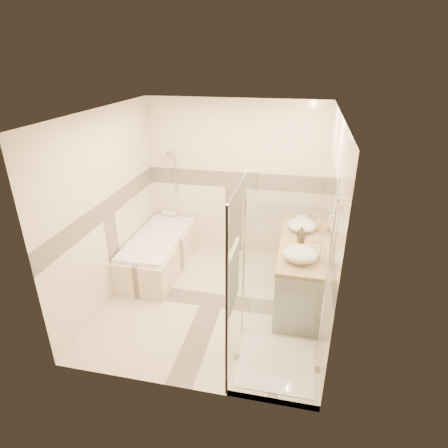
% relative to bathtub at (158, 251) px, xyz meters
% --- Properties ---
extents(room, '(2.82, 3.02, 2.52)m').
position_rel_bathtub_xyz_m(room, '(1.08, -0.64, 0.95)').
color(room, beige).
rests_on(room, ground).
extents(bathtub, '(0.75, 1.70, 0.56)m').
position_rel_bathtub_xyz_m(bathtub, '(0.00, 0.00, 0.00)').
color(bathtub, beige).
rests_on(bathtub, ground).
extents(vanity, '(0.58, 1.62, 0.85)m').
position_rel_bathtub_xyz_m(vanity, '(2.15, -0.35, 0.12)').
color(vanity, silver).
rests_on(vanity, ground).
extents(shower_enclosure, '(0.96, 0.93, 2.04)m').
position_rel_bathtub_xyz_m(shower_enclosure, '(1.86, -1.62, 0.20)').
color(shower_enclosure, beige).
rests_on(shower_enclosure, ground).
extents(vessel_sink_near, '(0.40, 0.40, 0.16)m').
position_rel_bathtub_xyz_m(vessel_sink_near, '(2.13, 0.05, 0.62)').
color(vessel_sink_near, white).
rests_on(vessel_sink_near, vanity).
extents(vessel_sink_far, '(0.42, 0.42, 0.17)m').
position_rel_bathtub_xyz_m(vessel_sink_far, '(2.13, -0.79, 0.63)').
color(vessel_sink_far, white).
rests_on(vessel_sink_far, vanity).
extents(faucet_near, '(0.11, 0.03, 0.27)m').
position_rel_bathtub_xyz_m(faucet_near, '(2.35, 0.05, 0.70)').
color(faucet_near, silver).
rests_on(faucet_near, vanity).
extents(faucet_far, '(0.11, 0.03, 0.27)m').
position_rel_bathtub_xyz_m(faucet_far, '(2.35, -0.79, 0.70)').
color(faucet_far, silver).
rests_on(faucet_far, vanity).
extents(amenity_bottle_a, '(0.09, 0.09, 0.15)m').
position_rel_bathtub_xyz_m(amenity_bottle_a, '(2.13, -0.36, 0.62)').
color(amenity_bottle_a, black).
rests_on(amenity_bottle_a, vanity).
extents(amenity_bottle_b, '(0.16, 0.16, 0.16)m').
position_rel_bathtub_xyz_m(amenity_bottle_b, '(2.13, -0.19, 0.62)').
color(amenity_bottle_b, black).
rests_on(amenity_bottle_b, vanity).
extents(folded_towels, '(0.16, 0.26, 0.08)m').
position_rel_bathtub_xyz_m(folded_towels, '(2.13, 0.28, 0.58)').
color(folded_towels, silver).
rests_on(folded_towels, vanity).
extents(rolled_towel, '(0.21, 0.10, 0.10)m').
position_rel_bathtub_xyz_m(rolled_towel, '(-0.08, 0.77, 0.30)').
color(rolled_towel, silver).
rests_on(rolled_towel, bathtub).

